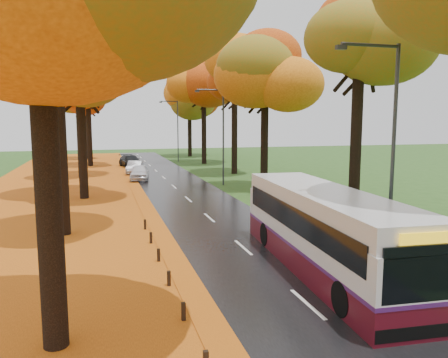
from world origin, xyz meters
name	(u,v)px	position (x,y,z in m)	size (l,w,h in m)	color
road	(186,197)	(0.00, 25.00, 0.02)	(6.50, 90.00, 0.04)	black
centre_line	(186,197)	(0.00, 25.00, 0.04)	(0.12, 90.00, 0.01)	silver
leaf_verge	(50,204)	(-9.00, 25.00, 0.01)	(12.00, 90.00, 0.02)	#94400D
leaf_drift	(142,199)	(-3.05, 25.00, 0.04)	(0.90, 90.00, 0.01)	orange
trees_left	(75,60)	(-7.18, 27.06, 9.53)	(9.20, 74.00, 13.88)	black
trees_right	(272,64)	(7.19, 26.91, 9.69)	(9.30, 74.20, 13.96)	black
bollard_row	(193,334)	(-3.70, 4.70, 0.26)	(0.11, 23.51, 0.52)	black
streetlamp_near	(388,140)	(3.95, 8.00, 4.71)	(2.45, 0.18, 8.00)	#333538
streetlamp_mid	(220,129)	(3.95, 30.00, 4.71)	(2.45, 0.18, 8.00)	#333538
streetlamp_far	(176,126)	(3.95, 52.00, 4.71)	(2.45, 0.18, 8.00)	#333538
bus	(325,228)	(1.95, 8.61, 1.56)	(3.26, 11.16, 2.90)	#480B16
car_white	(139,172)	(-2.35, 35.03, 0.73)	(1.63, 4.06, 1.38)	silver
car_silver	(135,167)	(-2.35, 40.12, 0.68)	(1.36, 3.89, 1.28)	gray
car_dark	(130,161)	(-2.35, 46.89, 0.73)	(1.93, 4.75, 1.38)	black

